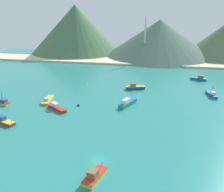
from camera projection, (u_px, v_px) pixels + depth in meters
name	position (u px, v px, depth m)	size (l,w,h in m)	color
ground	(119.00, 114.00, 88.32)	(260.00, 280.00, 0.50)	teal
fishing_boat_0	(3.00, 121.00, 80.19)	(8.80, 4.91, 2.58)	red
fishing_boat_1	(3.00, 102.00, 96.68)	(7.06, 4.02, 5.24)	gold
fishing_boat_2	(95.00, 176.00, 53.59)	(4.46, 7.85, 2.62)	gold
fishing_boat_4	(212.00, 94.00, 106.10)	(3.94, 9.24, 4.84)	#1E5BA8
fishing_boat_5	(199.00, 78.00, 130.67)	(8.72, 4.75, 2.72)	#1E5BA8
fishing_boat_6	(57.00, 107.00, 91.51)	(9.32, 7.23, 2.46)	red
fishing_boat_7	(135.00, 87.00, 115.58)	(9.19, 4.74, 2.83)	#14478C
fishing_boat_8	(127.00, 103.00, 95.59)	(6.29, 10.97, 2.90)	#198466
fishing_boat_9	(48.00, 100.00, 99.98)	(4.11, 10.66, 1.91)	orange
buoy_0	(78.00, 106.00, 95.26)	(1.08, 1.08, 1.08)	#232328
buoy_1	(87.00, 86.00, 121.02)	(0.64, 0.64, 0.64)	silver
beach_strip	(142.00, 62.00, 174.47)	(247.00, 22.26, 1.20)	beige
hill_west	(76.00, 30.00, 208.38)	(76.96, 76.96, 39.94)	#476B47
hill_central	(159.00, 38.00, 194.03)	(87.91, 87.91, 28.74)	#4C6656
radio_tower	(145.00, 39.00, 175.22)	(3.08, 2.46, 30.81)	silver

